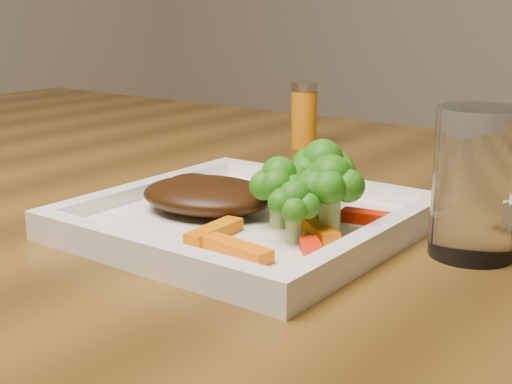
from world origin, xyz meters
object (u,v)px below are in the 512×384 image
Objects in this scene: steak at (208,195)px; drinking_glass at (476,183)px; plate at (247,224)px; spice_shaker at (304,115)px.

steak is 0.24m from drinking_glass.
steak reaches higher than plate.
plate is 2.25× the size of drinking_glass.
spice_shaker is 0.77× the size of drinking_glass.
drinking_glass reaches higher than spice_shaker.
spice_shaker is (-0.16, 0.34, 0.04)m from plate.
plate is 0.38m from spice_shaker.
steak is at bearing -172.41° from plate.
plate is at bearing 7.59° from steak.
drinking_glass is (0.18, 0.06, 0.05)m from plate.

